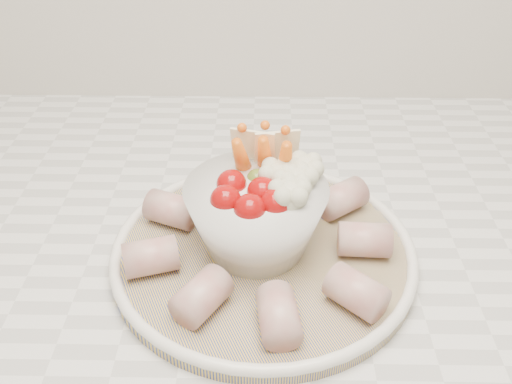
{
  "coord_description": "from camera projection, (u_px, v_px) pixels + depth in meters",
  "views": [
    {
      "loc": [
        -0.1,
        0.91,
        1.33
      ],
      "look_at": [
        -0.11,
        1.36,
        1.01
      ],
      "focal_mm": 40.0,
      "sensor_mm": 36.0,
      "label": 1
    }
  ],
  "objects": [
    {
      "name": "serving_platter",
      "position": [
        264.0,
        252.0,
        0.6
      ],
      "size": [
        0.42,
        0.42,
        0.02
      ],
      "color": "navy",
      "rests_on": "kitchen_counter"
    },
    {
      "name": "veggie_bowl",
      "position": [
        259.0,
        211.0,
        0.57
      ],
      "size": [
        0.14,
        0.14,
        0.12
      ],
      "color": "white",
      "rests_on": "serving_platter"
    },
    {
      "name": "cured_meat_rolls",
      "position": [
        264.0,
        236.0,
        0.59
      ],
      "size": [
        0.27,
        0.28,
        0.04
      ],
      "color": "#A9514D",
      "rests_on": "serving_platter"
    }
  ]
}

